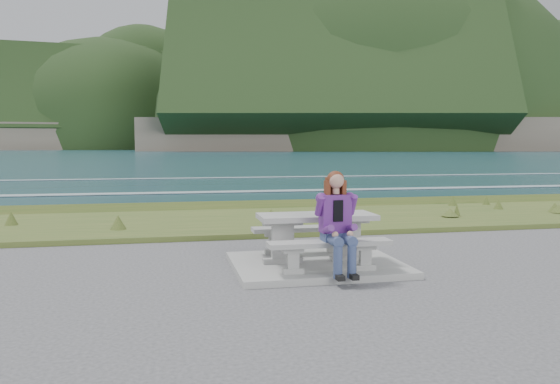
% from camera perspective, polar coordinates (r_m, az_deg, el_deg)
% --- Properties ---
extents(concrete_slab, '(2.60, 2.10, 0.10)m').
position_cam_1_polar(concrete_slab, '(8.62, 3.82, -7.59)').
color(concrete_slab, '#A8A8A3').
rests_on(concrete_slab, ground).
extents(picnic_table, '(1.80, 0.75, 0.75)m').
position_cam_1_polar(picnic_table, '(8.51, 3.85, -3.42)').
color(picnic_table, '#A8A8A3').
rests_on(picnic_table, concrete_slab).
extents(bench_landward, '(1.80, 0.35, 0.45)m').
position_cam_1_polar(bench_landward, '(7.88, 5.22, -5.83)').
color(bench_landward, '#A8A8A3').
rests_on(bench_landward, concrete_slab).
extents(bench_seaward, '(1.80, 0.35, 0.45)m').
position_cam_1_polar(bench_seaward, '(9.21, 2.66, -4.24)').
color(bench_seaward, '#A8A8A3').
rests_on(bench_seaward, concrete_slab).
extents(grass_verge, '(160.00, 4.50, 0.22)m').
position_cam_1_polar(grass_verge, '(13.44, -1.95, -3.25)').
color(grass_verge, '#345A21').
rests_on(grass_verge, ground).
extents(shore_drop, '(160.00, 0.80, 2.20)m').
position_cam_1_polar(shore_drop, '(16.28, -3.70, -1.81)').
color(shore_drop, '#6C5F51').
rests_on(shore_drop, ground).
extents(ocean, '(1600.00, 1600.00, 0.09)m').
position_cam_1_polar(ocean, '(33.47, -7.86, -1.34)').
color(ocean, '#1E4755').
rests_on(ocean, ground).
extents(headland_range, '(729.83, 363.95, 227.79)m').
position_cam_1_polar(headland_range, '(449.62, 13.58, 5.88)').
color(headland_range, '#6C5F51').
rests_on(headland_range, ground).
extents(seated_woman, '(0.43, 0.74, 1.45)m').
position_cam_1_polar(seated_woman, '(7.75, 6.15, -4.64)').
color(seated_woman, navy).
rests_on(seated_woman, concrete_slab).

